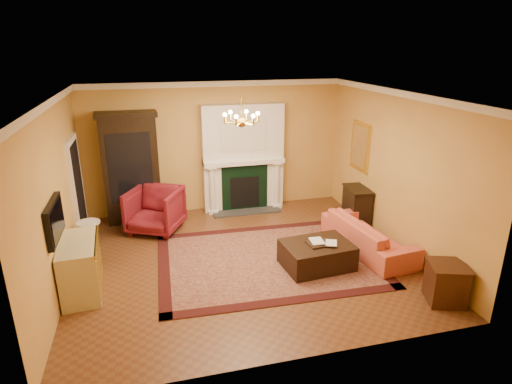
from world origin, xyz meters
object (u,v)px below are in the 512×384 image
object	(u,v)px
pedestal_table	(90,238)
leather_ottoman	(317,255)
china_cabinet	(131,170)
console_table	(356,207)
end_table	(446,284)
commode	(81,267)
wingback_armchair	(155,208)
coral_sofa	(368,230)

from	to	relation	value
pedestal_table	leather_ottoman	distance (m)	4.14
china_cabinet	console_table	world-z (taller)	china_cabinet
china_cabinet	console_table	size ratio (longest dim) A/B	2.89
leather_ottoman	pedestal_table	bearing A→B (deg)	156.07
pedestal_table	end_table	distance (m)	6.12
end_table	commode	bearing A→B (deg)	162.73
wingback_armchair	pedestal_table	world-z (taller)	wingback_armchair
china_cabinet	end_table	size ratio (longest dim) A/B	3.86
wingback_armchair	commode	size ratio (longest dim) A/B	0.88
commode	end_table	xyz separation A→B (m)	(5.45, -1.69, -0.14)
wingback_armchair	leather_ottoman	xyz separation A→B (m)	(2.72, -2.31, -0.28)
china_cabinet	console_table	distance (m)	5.01
console_table	leather_ottoman	world-z (taller)	console_table
coral_sofa	console_table	world-z (taller)	coral_sofa
wingback_armchair	pedestal_table	bearing A→B (deg)	-113.32
end_table	china_cabinet	bearing A→B (deg)	135.46
china_cabinet	pedestal_table	size ratio (longest dim) A/B	3.15
console_table	leather_ottoman	bearing A→B (deg)	-128.52
china_cabinet	console_table	xyz separation A→B (m)	(4.72, -1.50, -0.76)
china_cabinet	end_table	xyz separation A→B (m)	(4.66, -4.58, -0.86)
china_cabinet	leather_ottoman	bearing A→B (deg)	-48.39
commode	leather_ottoman	bearing A→B (deg)	-6.37
pedestal_table	coral_sofa	size ratio (longest dim) A/B	0.35
console_table	coral_sofa	bearing A→B (deg)	-100.69
commode	leather_ottoman	distance (m)	3.95
console_table	wingback_armchair	bearing A→B (deg)	176.50
china_cabinet	leather_ottoman	world-z (taller)	china_cabinet
pedestal_table	console_table	world-z (taller)	console_table
console_table	end_table	bearing A→B (deg)	-84.93
pedestal_table	leather_ottoman	size ratio (longest dim) A/B	0.62
wingback_armchair	china_cabinet	bearing A→B (deg)	146.60
pedestal_table	end_table	bearing A→B (deg)	-27.56
china_cabinet	wingback_armchair	bearing A→B (deg)	-64.53
pedestal_table	console_table	xyz separation A→B (m)	(5.48, 0.26, -0.03)
china_cabinet	coral_sofa	distance (m)	5.18
coral_sofa	leather_ottoman	size ratio (longest dim) A/B	1.81
leather_ottoman	china_cabinet	bearing A→B (deg)	130.43
leather_ottoman	commode	bearing A→B (deg)	172.01
wingback_armchair	commode	world-z (taller)	wingback_armchair
end_table	leather_ottoman	size ratio (longest dim) A/B	0.51
console_table	leather_ottoman	xyz separation A→B (m)	(-1.57, -1.58, -0.17)
end_table	console_table	size ratio (longest dim) A/B	0.75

